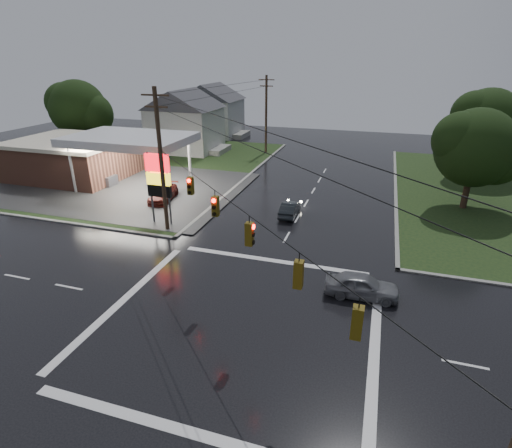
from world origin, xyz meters
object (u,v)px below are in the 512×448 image
(gas_station, at_px, (82,156))
(utility_pole_n, at_px, (266,114))
(utility_pole_nw, at_px, (161,160))
(house_far, at_px, (212,109))
(house_near, at_px, (185,120))
(car_north, at_px, (290,209))
(car_crossing, at_px, (362,286))
(tree_ne_near, at_px, (477,148))
(tree_ne_far, at_px, (488,122))
(car_pump, at_px, (163,194))
(pylon_sign, at_px, (158,177))
(tree_nw_behind, at_px, (79,109))

(gas_station, distance_m, utility_pole_n, 24.60)
(utility_pole_nw, distance_m, house_far, 40.48)
(gas_station, relative_size, utility_pole_nw, 2.38)
(house_near, bearing_deg, car_north, -45.50)
(gas_station, relative_size, car_crossing, 6.17)
(tree_ne_near, bearing_deg, tree_ne_far, 75.93)
(utility_pole_nw, relative_size, tree_ne_far, 1.12)
(car_pump, bearing_deg, house_far, 95.67)
(utility_pole_nw, height_order, tree_ne_near, utility_pole_nw)
(gas_station, distance_m, tree_ne_near, 40.00)
(pylon_sign, height_order, utility_pole_n, utility_pole_n)
(gas_station, height_order, tree_ne_far, tree_ne_far)
(gas_station, height_order, tree_nw_behind, tree_nw_behind)
(car_north, bearing_deg, car_pump, -1.84)
(tree_ne_near, bearing_deg, car_north, -156.50)
(tree_ne_near, xyz_separation_m, car_pump, (-27.46, -6.33, -4.89))
(utility_pole_nw, xyz_separation_m, house_near, (-11.45, 26.50, -1.32))
(gas_station, relative_size, utility_pole_n, 2.50)
(tree_ne_far, bearing_deg, house_far, 160.29)
(tree_nw_behind, xyz_separation_m, tree_ne_far, (50.99, 4.00, -0.00))
(gas_station, relative_size, car_north, 6.92)
(utility_pole_n, height_order, tree_nw_behind, utility_pole_n)
(utility_pole_nw, height_order, car_pump, utility_pole_nw)
(gas_station, bearing_deg, tree_ne_near, 3.30)
(tree_nw_behind, xyz_separation_m, car_north, (33.04, -14.50, -5.56))
(gas_station, bearing_deg, pylon_sign, -31.22)
(utility_pole_n, distance_m, house_near, 11.67)
(gas_station, bearing_deg, utility_pole_nw, -32.23)
(pylon_sign, relative_size, house_near, 0.54)
(tree_nw_behind, bearing_deg, car_north, -23.69)
(pylon_sign, bearing_deg, tree_ne_near, 25.01)
(tree_nw_behind, bearing_deg, tree_ne_far, 4.49)
(utility_pole_n, height_order, house_far, utility_pole_n)
(pylon_sign, height_order, house_near, house_near)
(house_near, xyz_separation_m, house_far, (-1.00, 12.00, 0.00))
(house_far, distance_m, car_north, 38.96)
(car_crossing, xyz_separation_m, car_pump, (-19.36, 11.35, -0.05))
(utility_pole_nw, bearing_deg, tree_ne_near, 27.86)
(utility_pole_n, xyz_separation_m, car_north, (8.70, -22.50, -4.84))
(car_pump, bearing_deg, gas_station, 152.62)
(tree_ne_far, bearing_deg, tree_nw_behind, -175.51)
(tree_ne_far, relative_size, car_pump, 2.12)
(pylon_sign, relative_size, tree_ne_near, 0.67)
(tree_nw_behind, bearing_deg, tree_ne_near, -9.47)
(house_far, height_order, car_crossing, house_far)
(car_crossing, bearing_deg, pylon_sign, 66.65)
(gas_station, bearing_deg, car_crossing, -25.88)
(car_crossing, relative_size, car_pump, 0.92)
(car_north, bearing_deg, tree_ne_near, -157.60)
(utility_pole_nw, height_order, house_far, utility_pole_nw)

